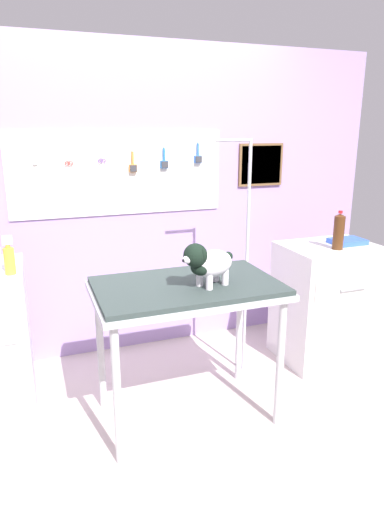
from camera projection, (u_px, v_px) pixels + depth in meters
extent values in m
cube|color=#BCAEA6|center=(191.00, 444.00, 2.52)|extent=(4.40, 4.00, 0.04)
cube|color=#9F82BD|center=(133.00, 204.00, 3.36)|extent=(4.00, 0.06, 2.30)
cube|color=white|center=(120.00, 174.00, 3.23)|extent=(1.55, 0.02, 0.59)
cylinder|color=gray|center=(33.00, 143.00, 2.97)|extent=(0.01, 0.02, 0.01)
cube|color=silver|center=(34.00, 155.00, 2.98)|extent=(0.03, 0.01, 0.13)
cylinder|color=gray|center=(67.00, 142.00, 3.04)|extent=(0.01, 0.02, 0.01)
cube|color=silver|center=(67.00, 153.00, 3.05)|extent=(0.01, 0.00, 0.11)
cube|color=silver|center=(69.00, 153.00, 3.05)|extent=(0.01, 0.00, 0.11)
torus|color=#E03A36|center=(67.00, 164.00, 3.07)|extent=(0.03, 0.01, 0.03)
torus|color=#E03A36|center=(71.00, 163.00, 3.08)|extent=(0.03, 0.01, 0.03)
cylinder|color=gray|center=(101.00, 140.00, 3.11)|extent=(0.01, 0.02, 0.01)
cube|color=silver|center=(100.00, 150.00, 3.12)|extent=(0.01, 0.00, 0.11)
cube|color=silver|center=(102.00, 150.00, 3.13)|extent=(0.01, 0.00, 0.11)
torus|color=#694190|center=(100.00, 161.00, 3.14)|extent=(0.03, 0.01, 0.03)
torus|color=#694190|center=(104.00, 161.00, 3.15)|extent=(0.03, 0.01, 0.03)
cylinder|color=gray|center=(133.00, 150.00, 3.21)|extent=(0.01, 0.02, 0.01)
cylinder|color=orange|center=(133.00, 158.00, 3.21)|extent=(0.02, 0.02, 0.09)
cube|color=orange|center=(133.00, 168.00, 3.23)|extent=(0.06, 0.02, 0.06)
cube|color=#333338|center=(134.00, 168.00, 3.22)|extent=(0.05, 0.01, 0.05)
cylinder|color=gray|center=(164.00, 147.00, 3.28)|extent=(0.01, 0.02, 0.01)
cylinder|color=#296DBB|center=(164.00, 154.00, 3.28)|extent=(0.02, 0.02, 0.09)
cube|color=#296DBB|center=(164.00, 164.00, 3.30)|extent=(0.06, 0.02, 0.06)
cube|color=#333338|center=(165.00, 165.00, 3.29)|extent=(0.05, 0.01, 0.05)
cylinder|color=gray|center=(198.00, 142.00, 3.36)|extent=(0.01, 0.02, 0.01)
cylinder|color=blue|center=(198.00, 149.00, 3.36)|extent=(0.02, 0.02, 0.09)
cube|color=blue|center=(198.00, 159.00, 3.38)|extent=(0.06, 0.02, 0.06)
cube|color=#333338|center=(199.00, 159.00, 3.37)|extent=(0.05, 0.01, 0.05)
cube|color=brown|center=(261.00, 165.00, 3.59)|extent=(0.39, 0.02, 0.34)
cube|color=#A07F52|center=(261.00, 165.00, 3.59)|extent=(0.35, 0.01, 0.30)
cylinder|color=#B7B7BC|center=(117.00, 396.00, 2.25)|extent=(0.04, 0.04, 0.79)
cylinder|color=#B7B7BC|center=(280.00, 364.00, 2.56)|extent=(0.04, 0.04, 0.79)
cylinder|color=#B7B7BC|center=(101.00, 349.00, 2.73)|extent=(0.04, 0.04, 0.79)
cylinder|color=#B7B7BC|center=(239.00, 327.00, 3.04)|extent=(0.04, 0.04, 0.79)
cube|color=#B7B7BC|center=(187.00, 291.00, 2.53)|extent=(1.06, 0.65, 0.03)
cube|color=#303C3A|center=(187.00, 286.00, 2.52)|extent=(1.03, 0.63, 0.03)
cylinder|color=#B7B7BC|center=(243.00, 370.00, 3.25)|extent=(0.11, 0.11, 0.01)
cylinder|color=#B7B7BC|center=(247.00, 263.00, 3.02)|extent=(0.02, 0.02, 1.63)
cylinder|color=#B7B7BC|center=(234.00, 140.00, 2.76)|extent=(0.24, 0.02, 0.02)
cylinder|color=white|center=(209.00, 282.00, 2.41)|extent=(0.04, 0.04, 0.09)
cylinder|color=white|center=(200.00, 278.00, 2.47)|extent=(0.04, 0.04, 0.09)
cylinder|color=white|center=(225.00, 277.00, 2.49)|extent=(0.04, 0.04, 0.09)
cylinder|color=white|center=(215.00, 274.00, 2.55)|extent=(0.04, 0.04, 0.09)
ellipsoid|color=white|center=(212.00, 264.00, 2.45)|extent=(0.30, 0.24, 0.15)
ellipsoid|color=black|center=(200.00, 268.00, 2.40)|extent=(0.13, 0.14, 0.08)
sphere|color=black|center=(195.00, 255.00, 2.36)|extent=(0.13, 0.13, 0.13)
ellipsoid|color=white|center=(187.00, 260.00, 2.33)|extent=(0.07, 0.07, 0.04)
sphere|color=black|center=(184.00, 261.00, 2.31)|extent=(0.02, 0.02, 0.02)
ellipsoid|color=black|center=(204.00, 255.00, 2.32)|extent=(0.05, 0.04, 0.07)
ellipsoid|color=black|center=(190.00, 251.00, 2.40)|extent=(0.05, 0.04, 0.07)
sphere|color=black|center=(228.00, 256.00, 2.53)|extent=(0.06, 0.06, 0.06)
cube|color=silver|center=(326.00, 302.00, 3.35)|extent=(0.68, 0.52, 0.88)
cube|color=beige|center=(352.00, 289.00, 3.06)|extent=(0.60, 0.01, 0.18)
cylinder|color=#99999E|center=(353.00, 290.00, 3.05)|extent=(0.20, 0.02, 0.02)
cylinder|color=gold|center=(10.00, 261.00, 2.40)|extent=(0.06, 0.06, 0.15)
cylinder|color=gold|center=(8.00, 246.00, 2.38)|extent=(0.03, 0.03, 0.02)
cube|color=silver|center=(7.00, 240.00, 2.37)|extent=(0.05, 0.03, 0.04)
cylinder|color=#4B2913|center=(339.00, 233.00, 3.10)|extent=(0.08, 0.08, 0.23)
cone|color=#4B2913|center=(340.00, 215.00, 3.06)|extent=(0.08, 0.08, 0.02)
cylinder|color=red|center=(341.00, 212.00, 3.06)|extent=(0.03, 0.03, 0.02)
cube|color=blue|center=(347.00, 241.00, 3.27)|extent=(0.24, 0.18, 0.04)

